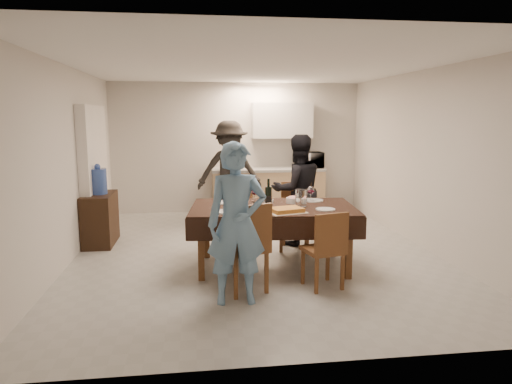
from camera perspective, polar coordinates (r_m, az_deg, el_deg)
floor at (r=6.58m, az=-0.11°, el=-7.60°), size 5.00×6.00×0.02m
ceiling at (r=6.33m, az=-0.12°, el=15.53°), size 5.00×6.00×0.02m
wall_back at (r=9.30m, az=-2.45°, el=5.53°), size 5.00×0.02×2.60m
wall_front at (r=3.40m, az=6.28°, el=-1.22°), size 5.00×0.02×2.60m
wall_left at (r=6.50m, az=-22.56°, el=3.17°), size 0.02×6.00×2.60m
wall_right at (r=7.09m, az=20.42°, el=3.76°), size 0.02×6.00×2.60m
stub_partition at (r=7.67m, az=-19.56°, el=2.31°), size 0.15×1.40×2.10m
kitchen_base_cabinet at (r=9.16m, az=1.50°, el=-0.01°), size 2.20×0.60×0.86m
kitchen_worktop at (r=9.09m, az=1.51°, el=2.82°), size 2.24×0.64×0.05m
upper_cabinet at (r=9.22m, az=3.27°, el=8.91°), size 1.20×0.34×0.70m
dining_table at (r=5.79m, az=2.12°, el=-2.16°), size 2.16×1.39×0.80m
chair_near_left at (r=4.94m, az=-1.45°, el=-5.91°), size 0.59×0.60×0.55m
chair_near_right at (r=5.14m, az=8.63°, el=-6.25°), size 0.49×0.50×0.48m
chair_far_left at (r=6.40m, az=-2.83°, el=-2.46°), size 0.60×0.62×0.54m
chair_far_right at (r=6.54m, az=5.06°, el=-2.36°), size 0.55×0.56×0.53m
console at (r=7.34m, az=-18.90°, el=-3.21°), size 0.42×0.84×0.77m
water_jug at (r=7.24m, az=-19.14°, el=1.27°), size 0.26×0.26×0.38m
wine_bottle at (r=5.79m, az=1.56°, el=-0.03°), size 0.09×0.09×0.35m
water_pitcher at (r=5.78m, az=5.64°, el=-0.73°), size 0.14×0.14×0.22m
savoury_tart at (r=5.42m, az=3.83°, el=-2.26°), size 0.50×0.43×0.05m
salad_bowl at (r=6.00m, az=4.67°, el=-1.06°), size 0.18×0.18×0.07m
mushroom_dish at (r=6.04m, az=1.22°, el=-1.15°), size 0.19×0.19×0.03m
wine_glass_a at (r=5.45m, az=-3.15°, el=-1.37°), size 0.09×0.09×0.21m
wine_glass_b at (r=6.11m, az=6.84°, el=-0.24°), size 0.09×0.09×0.21m
wine_glass_c at (r=6.02m, az=-0.22°, el=-0.36°), size 0.09×0.09×0.20m
plate_near_left at (r=5.42m, az=-3.63°, el=-2.48°), size 0.29×0.29×0.02m
plate_near_right at (r=5.62m, az=8.68°, el=-2.15°), size 0.24×0.24×0.01m
plate_far_left at (r=6.00m, az=-4.01°, el=-1.32°), size 0.26×0.26×0.02m
plate_far_right at (r=6.19m, az=7.16°, el=-1.04°), size 0.27×0.27×0.02m
microwave at (r=9.23m, az=6.57°, el=4.00°), size 0.56×0.38×0.31m
person_near at (r=4.68m, az=-2.42°, el=-3.98°), size 0.61×0.40×1.68m
person_far at (r=6.89m, az=5.20°, el=0.25°), size 0.90×0.76×1.67m
person_kitchen at (r=8.55m, az=-3.33°, el=2.68°), size 1.20×0.69×1.85m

